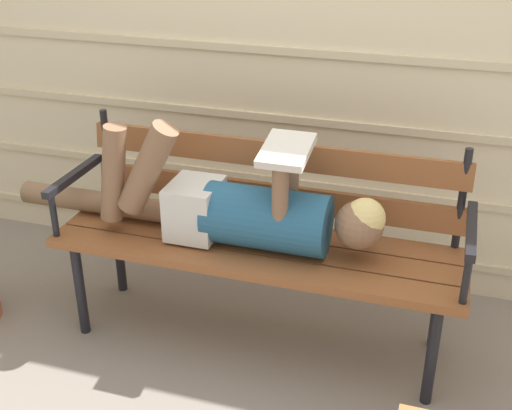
{
  "coord_description": "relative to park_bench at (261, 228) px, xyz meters",
  "views": [
    {
      "loc": [
        0.7,
        -2.19,
        1.83
      ],
      "look_at": [
        0.0,
        0.06,
        0.66
      ],
      "focal_mm": 46.6,
      "sensor_mm": 36.0,
      "label": 1
    }
  ],
  "objects": [
    {
      "name": "reclining_person",
      "position": [
        -0.09,
        -0.07,
        0.11
      ],
      "size": [
        1.63,
        0.25,
        0.51
      ],
      "color": "#23567A"
    },
    {
      "name": "park_bench",
      "position": [
        0.0,
        0.0,
        0.0
      ],
      "size": [
        1.69,
        0.47,
        0.9
      ],
      "color": "brown",
      "rests_on": "ground"
    },
    {
      "name": "ground_plane",
      "position": [
        0.0,
        -0.13,
        -0.52
      ],
      "size": [
        12.0,
        12.0,
        0.0
      ],
      "primitive_type": "plane",
      "color": "gray"
    },
    {
      "name": "house_siding",
      "position": [
        0.0,
        0.6,
        0.76
      ],
      "size": [
        4.82,
        0.08,
        2.56
      ],
      "color": "beige",
      "rests_on": "ground"
    }
  ]
}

